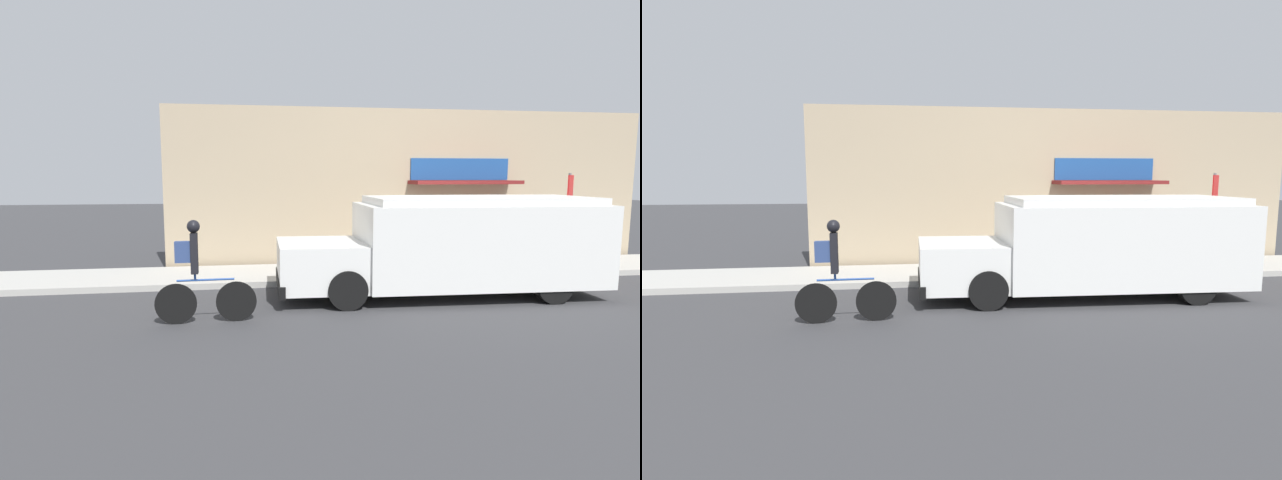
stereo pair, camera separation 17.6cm
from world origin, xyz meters
The scene contains 6 objects.
ground_plane centered at (0.00, 0.00, 0.00)m, with size 70.00×70.00×0.00m, color #38383A.
sidewalk centered at (0.00, 1.13, 0.07)m, with size 28.00×2.26×0.14m.
storefront centered at (0.04, 2.51, 2.20)m, with size 13.81×1.01×4.38m.
school_bus centered at (-0.41, -1.27, 1.09)m, with size 6.82×2.76×2.10m.
cyclist centered at (-5.61, -2.55, 0.86)m, with size 1.73×0.22×1.80m.
stop_sign_post centered at (3.38, 0.43, 1.79)m, with size 0.45×0.45×2.46m.
Camera 2 is at (-4.64, -11.20, 2.55)m, focal length 28.00 mm.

